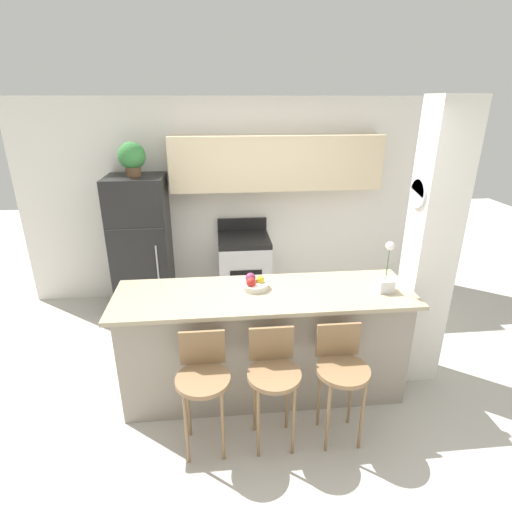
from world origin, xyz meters
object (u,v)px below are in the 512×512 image
object	(u,v)px
orchid_vase	(386,278)
fruit_bowl	(254,283)
potted_plant_on_fridge	(132,157)
stove_range	(244,270)
refrigerator	(142,246)
bar_stool_mid	(273,373)
bar_stool_left	(203,377)
bar_stool_right	(341,368)

from	to	relation	value
orchid_vase	fruit_bowl	xyz separation A→B (m)	(-1.09, 0.16, -0.07)
potted_plant_on_fridge	fruit_bowl	distance (m)	2.21
stove_range	orchid_vase	world-z (taller)	orchid_vase
refrigerator	bar_stool_mid	xyz separation A→B (m)	(1.30, -2.29, -0.22)
potted_plant_on_fridge	bar_stool_left	bearing A→B (deg)	-71.04
stove_range	bar_stool_right	size ratio (longest dim) A/B	1.15
stove_range	bar_stool_mid	world-z (taller)	stove_range
stove_range	bar_stool_mid	bearing A→B (deg)	-88.66
bar_stool_mid	orchid_vase	size ratio (longest dim) A/B	2.11
fruit_bowl	stove_range	bearing A→B (deg)	89.02
bar_stool_right	fruit_bowl	bearing A→B (deg)	131.98
refrigerator	potted_plant_on_fridge	size ratio (longest dim) A/B	4.42
stove_range	fruit_bowl	xyz separation A→B (m)	(-0.03, -1.62, 0.58)
bar_stool_mid	fruit_bowl	world-z (taller)	fruit_bowl
stove_range	bar_stool_left	world-z (taller)	stove_range
stove_range	bar_stool_left	xyz separation A→B (m)	(-0.46, -2.28, 0.16)
stove_range	potted_plant_on_fridge	distance (m)	1.91
stove_range	orchid_vase	xyz separation A→B (m)	(1.07, -1.78, 0.65)
potted_plant_on_fridge	bar_stool_mid	bearing A→B (deg)	-60.34
refrigerator	potted_plant_on_fridge	xyz separation A→B (m)	(-0.00, 0.00, 1.06)
stove_range	bar_stool_right	distance (m)	2.36
bar_stool_left	bar_stool_right	world-z (taller)	same
stove_range	fruit_bowl	bearing A→B (deg)	-90.98
bar_stool_left	bar_stool_mid	size ratio (longest dim) A/B	1.00
potted_plant_on_fridge	bar_stool_right	bearing A→B (deg)	-51.49
refrigerator	bar_stool_mid	world-z (taller)	refrigerator
bar_stool_left	bar_stool_right	bearing A→B (deg)	0.00
stove_range	fruit_bowl	distance (m)	1.72
fruit_bowl	bar_stool_left	bearing A→B (deg)	-123.28
orchid_vase	bar_stool_right	bearing A→B (deg)	-134.53
stove_range	fruit_bowl	size ratio (longest dim) A/B	4.54
refrigerator	bar_stool_left	distance (m)	2.43
orchid_vase	refrigerator	bearing A→B (deg)	142.39
bar_stool_mid	bar_stool_right	xyz separation A→B (m)	(0.52, 0.00, 0.00)
bar_stool_mid	orchid_vase	distance (m)	1.23
bar_stool_mid	stove_range	bearing A→B (deg)	91.34
bar_stool_left	orchid_vase	size ratio (longest dim) A/B	2.11
refrigerator	bar_stool_right	size ratio (longest dim) A/B	1.82
bar_stool_mid	bar_stool_right	size ratio (longest dim) A/B	1.00
orchid_vase	bar_stool_mid	bearing A→B (deg)	-153.55
bar_stool_left	fruit_bowl	bearing A→B (deg)	56.72
bar_stool_mid	orchid_vase	xyz separation A→B (m)	(1.01, 0.50, 0.49)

